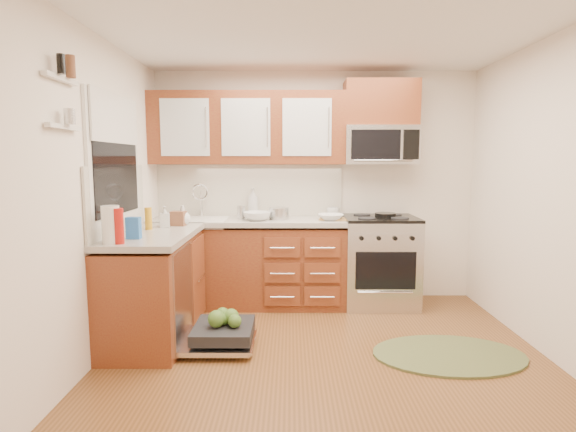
{
  "coord_description": "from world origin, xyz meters",
  "views": [
    {
      "loc": [
        -0.27,
        -3.26,
        1.53
      ],
      "look_at": [
        -0.29,
        0.85,
        1.03
      ],
      "focal_mm": 28.0,
      "sensor_mm": 36.0,
      "label": 1
    }
  ],
  "objects_px": {
    "skillet": "(385,215)",
    "bowl_b": "(257,216)",
    "rug": "(449,355)",
    "paper_towel_roll": "(111,225)",
    "bowl_a": "(331,217)",
    "upper_cabinets": "(248,129)",
    "cutting_board": "(333,219)",
    "stock_pot": "(279,213)",
    "microwave": "(380,145)",
    "dishwasher": "(219,335)",
    "range": "(379,261)",
    "cup": "(333,212)",
    "sink": "(198,231)"
  },
  "relations": [
    {
      "from": "rug",
      "to": "bowl_b",
      "type": "bearing_deg",
      "value": 143.31
    },
    {
      "from": "bowl_b",
      "to": "skillet",
      "type": "bearing_deg",
      "value": 4.25
    },
    {
      "from": "upper_cabinets",
      "to": "rug",
      "type": "xyz_separation_m",
      "value": [
        1.71,
        -1.44,
        -1.86
      ]
    },
    {
      "from": "range",
      "to": "dishwasher",
      "type": "distance_m",
      "value": 1.95
    },
    {
      "from": "upper_cabinets",
      "to": "stock_pot",
      "type": "distance_m",
      "value": 0.96
    },
    {
      "from": "range",
      "to": "microwave",
      "type": "bearing_deg",
      "value": 90.0
    },
    {
      "from": "dishwasher",
      "to": "rug",
      "type": "xyz_separation_m",
      "value": [
        1.85,
        -0.17,
        -0.09
      ]
    },
    {
      "from": "skillet",
      "to": "cup",
      "type": "relative_size",
      "value": 1.63
    },
    {
      "from": "cutting_board",
      "to": "bowl_a",
      "type": "xyz_separation_m",
      "value": [
        -0.03,
        -0.02,
        0.02
      ]
    },
    {
      "from": "range",
      "to": "skillet",
      "type": "bearing_deg",
      "value": -4.65
    },
    {
      "from": "dishwasher",
      "to": "stock_pot",
      "type": "height_order",
      "value": "stock_pot"
    },
    {
      "from": "rug",
      "to": "cutting_board",
      "type": "bearing_deg",
      "value": 123.11
    },
    {
      "from": "upper_cabinets",
      "to": "cutting_board",
      "type": "bearing_deg",
      "value": -12.71
    },
    {
      "from": "bowl_b",
      "to": "range",
      "type": "bearing_deg",
      "value": 4.6
    },
    {
      "from": "dishwasher",
      "to": "upper_cabinets",
      "type": "bearing_deg",
      "value": 83.96
    },
    {
      "from": "skillet",
      "to": "rug",
      "type": "bearing_deg",
      "value": -78.82
    },
    {
      "from": "bowl_b",
      "to": "bowl_a",
      "type": "bearing_deg",
      "value": 1.78
    },
    {
      "from": "skillet",
      "to": "cup",
      "type": "bearing_deg",
      "value": 160.01
    },
    {
      "from": "upper_cabinets",
      "to": "range",
      "type": "distance_m",
      "value": 1.99
    },
    {
      "from": "bowl_a",
      "to": "cup",
      "type": "height_order",
      "value": "cup"
    },
    {
      "from": "sink",
      "to": "bowl_a",
      "type": "xyz_separation_m",
      "value": [
        1.4,
        -0.07,
        0.16
      ]
    },
    {
      "from": "dishwasher",
      "to": "bowl_b",
      "type": "bearing_deg",
      "value": 76.49
    },
    {
      "from": "stock_pot",
      "to": "bowl_b",
      "type": "xyz_separation_m",
      "value": [
        -0.22,
        -0.08,
        -0.02
      ]
    },
    {
      "from": "rug",
      "to": "paper_towel_roll",
      "type": "bearing_deg",
      "value": -177.47
    },
    {
      "from": "cutting_board",
      "to": "bowl_b",
      "type": "distance_m",
      "value": 0.8
    },
    {
      "from": "range",
      "to": "stock_pot",
      "type": "xyz_separation_m",
      "value": [
        -1.07,
        -0.02,
        0.51
      ]
    },
    {
      "from": "stock_pot",
      "to": "range",
      "type": "bearing_deg",
      "value": 1.34
    },
    {
      "from": "cutting_board",
      "to": "bowl_b",
      "type": "height_order",
      "value": "bowl_b"
    },
    {
      "from": "dishwasher",
      "to": "paper_towel_roll",
      "type": "xyz_separation_m",
      "value": [
        -0.74,
        -0.28,
        0.97
      ]
    },
    {
      "from": "dishwasher",
      "to": "bowl_a",
      "type": "xyz_separation_m",
      "value": [
        1.01,
        1.05,
        0.86
      ]
    },
    {
      "from": "dishwasher",
      "to": "bowl_a",
      "type": "height_order",
      "value": "bowl_a"
    },
    {
      "from": "upper_cabinets",
      "to": "skillet",
      "type": "xyz_separation_m",
      "value": [
        1.46,
        -0.15,
        -0.9
      ]
    },
    {
      "from": "sink",
      "to": "bowl_a",
      "type": "height_order",
      "value": "bowl_a"
    },
    {
      "from": "skillet",
      "to": "bowl_b",
      "type": "height_order",
      "value": "bowl_b"
    },
    {
      "from": "stock_pot",
      "to": "paper_towel_roll",
      "type": "relative_size",
      "value": 0.74
    },
    {
      "from": "microwave",
      "to": "rug",
      "type": "relative_size",
      "value": 0.63
    },
    {
      "from": "stock_pot",
      "to": "bowl_a",
      "type": "height_order",
      "value": "stock_pot"
    },
    {
      "from": "range",
      "to": "cup",
      "type": "height_order",
      "value": "cup"
    },
    {
      "from": "cup",
      "to": "bowl_a",
      "type": "bearing_deg",
      "value": -100.51
    },
    {
      "from": "upper_cabinets",
      "to": "cup",
      "type": "xyz_separation_m",
      "value": [
        0.93,
        0.04,
        -0.9
      ]
    },
    {
      "from": "cutting_board",
      "to": "bowl_a",
      "type": "relative_size",
      "value": 1.1
    },
    {
      "from": "paper_towel_roll",
      "to": "dishwasher",
      "type": "bearing_deg",
      "value": 20.77
    },
    {
      "from": "sink",
      "to": "bowl_b",
      "type": "xyz_separation_m",
      "value": [
        0.64,
        -0.09,
        0.17
      ]
    },
    {
      "from": "range",
      "to": "rug",
      "type": "height_order",
      "value": "range"
    },
    {
      "from": "sink",
      "to": "paper_towel_roll",
      "type": "relative_size",
      "value": 2.2
    },
    {
      "from": "microwave",
      "to": "cup",
      "type": "height_order",
      "value": "microwave"
    },
    {
      "from": "skillet",
      "to": "stock_pot",
      "type": "relative_size",
      "value": 1.05
    },
    {
      "from": "range",
      "to": "bowl_a",
      "type": "height_order",
      "value": "bowl_a"
    },
    {
      "from": "range",
      "to": "cutting_board",
      "type": "xyz_separation_m",
      "value": [
        -0.5,
        -0.06,
        0.46
      ]
    },
    {
      "from": "skillet",
      "to": "cup",
      "type": "xyz_separation_m",
      "value": [
        -0.53,
        0.19,
        0.01
      ]
    }
  ]
}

